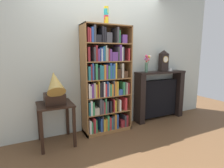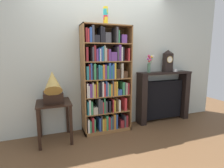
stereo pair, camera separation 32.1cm
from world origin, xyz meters
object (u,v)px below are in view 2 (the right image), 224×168
(flower_vase, at_px, (150,63))
(teacup_with_saucer, at_px, (175,70))
(bookshelf, at_px, (105,83))
(cup_stack, at_px, (106,16))
(gramophone, at_px, (53,87))
(mantel_clock, at_px, (168,61))
(side_table_left, at_px, (54,111))
(fireplace_mantel, at_px, (163,97))

(flower_vase, height_order, teacup_with_saucer, flower_vase)
(bookshelf, height_order, cup_stack, cup_stack)
(cup_stack, height_order, gramophone, cup_stack)
(cup_stack, xyz_separation_m, mantel_clock, (1.37, 0.09, -0.76))
(side_table_left, bearing_deg, teacup_with_saucer, 3.12)
(bookshelf, distance_m, side_table_left, 0.98)
(gramophone, height_order, mantel_clock, mantel_clock)
(fireplace_mantel, relative_size, mantel_clock, 2.64)
(mantel_clock, height_order, flower_vase, mantel_clock)
(bookshelf, xyz_separation_m, cup_stack, (0.01, -0.03, 1.14))
(fireplace_mantel, xyz_separation_m, flower_vase, (-0.37, -0.02, 0.72))
(gramophone, bearing_deg, teacup_with_saucer, 4.82)
(mantel_clock, bearing_deg, flower_vase, 179.93)
(bookshelf, relative_size, mantel_clock, 4.25)
(bookshelf, height_order, fireplace_mantel, bookshelf)
(bookshelf, relative_size, flower_vase, 5.43)
(fireplace_mantel, xyz_separation_m, teacup_with_saucer, (0.25, -0.02, 0.55))
(bookshelf, bearing_deg, cup_stack, -78.55)
(gramophone, distance_m, teacup_with_saucer, 2.47)
(side_table_left, relative_size, gramophone, 1.13)
(bookshelf, bearing_deg, gramophone, -170.29)
(side_table_left, relative_size, teacup_with_saucer, 4.95)
(side_table_left, height_order, fireplace_mantel, fireplace_mantel)
(fireplace_mantel, bearing_deg, gramophone, -174.04)
(side_table_left, distance_m, teacup_with_saucer, 2.52)
(mantel_clock, distance_m, flower_vase, 0.43)
(side_table_left, height_order, teacup_with_saucer, teacup_with_saucer)
(cup_stack, distance_m, flower_vase, 1.23)
(cup_stack, xyz_separation_m, fireplace_mantel, (1.31, 0.11, -1.52))
(mantel_clock, bearing_deg, side_table_left, -176.67)
(gramophone, bearing_deg, bookshelf, 9.71)
(side_table_left, height_order, flower_vase, flower_vase)
(fireplace_mantel, height_order, mantel_clock, mantel_clock)
(teacup_with_saucer, bearing_deg, side_table_left, -176.88)
(gramophone, bearing_deg, side_table_left, 90.00)
(bookshelf, xyz_separation_m, mantel_clock, (1.37, 0.05, 0.38))
(side_table_left, bearing_deg, fireplace_mantel, 4.07)
(mantel_clock, bearing_deg, gramophone, -174.84)
(teacup_with_saucer, bearing_deg, mantel_clock, -179.34)
(fireplace_mantel, bearing_deg, side_table_left, -175.93)
(bookshelf, xyz_separation_m, flower_vase, (0.94, 0.05, 0.34))
(gramophone, relative_size, teacup_with_saucer, 4.38)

